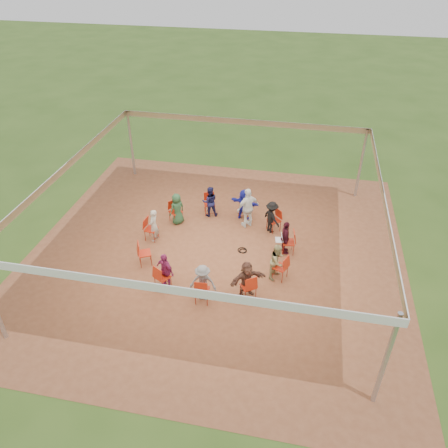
% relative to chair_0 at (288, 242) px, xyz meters
% --- Properties ---
extents(ground, '(80.00, 80.00, 0.00)m').
position_rel_chair_0_xyz_m(ground, '(-2.47, -0.46, -0.45)').
color(ground, '#325019').
rests_on(ground, ground).
extents(dirt_patch, '(13.00, 13.00, 0.00)m').
position_rel_chair_0_xyz_m(dirt_patch, '(-2.47, -0.46, -0.44)').
color(dirt_patch, brown).
rests_on(dirt_patch, ground).
extents(tent, '(10.33, 10.33, 3.00)m').
position_rel_chair_0_xyz_m(tent, '(-2.47, -0.46, 1.92)').
color(tent, '#B2B2B7').
rests_on(tent, ground).
extents(chair_0, '(0.51, 0.49, 0.90)m').
position_rel_chair_0_xyz_m(chair_0, '(0.00, 0.00, 0.00)').
color(chair_0, red).
rests_on(chair_0, ground).
extents(chair_1, '(0.61, 0.61, 0.90)m').
position_rel_chair_0_xyz_m(chair_1, '(-0.64, 1.26, 0.00)').
color(chair_1, red).
rests_on(chair_1, ground).
extents(chair_2, '(0.51, 0.53, 0.90)m').
position_rel_chair_0_xyz_m(chair_2, '(-1.86, 1.98, 0.00)').
color(chair_2, red).
rests_on(chair_2, ground).
extents(chair_3, '(0.54, 0.55, 0.90)m').
position_rel_chair_0_xyz_m(chair_3, '(-3.27, 1.92, 0.00)').
color(chair_3, red).
rests_on(chair_3, ground).
extents(chair_4, '(0.61, 0.60, 0.90)m').
position_rel_chair_0_xyz_m(chair_4, '(-4.43, 1.11, 0.00)').
color(chair_4, red).
rests_on(chair_4, ground).
extents(chair_5, '(0.48, 0.46, 0.90)m').
position_rel_chair_0_xyz_m(chair_5, '(-4.97, -0.20, 0.00)').
color(chair_5, red).
rests_on(chair_5, ground).
extents(chair_6, '(0.58, 0.57, 0.90)m').
position_rel_chair_0_xyz_m(chair_6, '(-4.71, -1.59, 0.00)').
color(chair_6, red).
rests_on(chair_6, ground).
extents(chair_7, '(0.58, 0.59, 0.90)m').
position_rel_chair_0_xyz_m(chair_7, '(-3.74, -2.62, 0.00)').
color(chair_7, red).
rests_on(chair_7, ground).
extents(chair_8, '(0.44, 0.46, 0.90)m').
position_rel_chair_0_xyz_m(chair_8, '(-2.37, -2.97, 0.00)').
color(chair_8, red).
rests_on(chair_8, ground).
extents(chair_9, '(0.60, 0.60, 0.90)m').
position_rel_chair_0_xyz_m(chair_9, '(-1.03, -2.51, 0.00)').
color(chair_9, red).
rests_on(chair_9, ground).
extents(chair_10, '(0.57, 0.56, 0.90)m').
position_rel_chair_0_xyz_m(chair_10, '(-0.14, -1.41, 0.00)').
color(chair_10, red).
rests_on(chair_10, ground).
extents(person_seated_0, '(0.51, 0.80, 1.27)m').
position_rel_chair_0_xyz_m(person_seated_0, '(-0.12, -0.02, 0.19)').
color(person_seated_0, '#3E101C').
rests_on(person_seated_0, ground).
extents(person_seated_1, '(0.86, 0.88, 1.27)m').
position_rel_chair_0_xyz_m(person_seated_1, '(-0.73, 1.18, 0.19)').
color(person_seated_1, black).
rests_on(person_seated_1, ground).
extents(person_seated_2, '(1.25, 0.72, 1.27)m').
position_rel_chair_0_xyz_m(person_seated_2, '(-1.89, 1.86, 0.19)').
color(person_seated_2, '#1B20A1').
rests_on(person_seated_2, ground).
extents(person_seated_3, '(0.70, 0.54, 1.27)m').
position_rel_chair_0_xyz_m(person_seated_3, '(-3.23, 1.81, 0.19)').
color(person_seated_3, '#171941').
rests_on(person_seated_3, ground).
extents(person_seated_4, '(0.66, 0.70, 1.27)m').
position_rel_chair_0_xyz_m(person_seated_4, '(-4.34, 1.03, 0.19)').
color(person_seated_4, '#264E2E').
rests_on(person_seated_4, ground).
extents(person_seated_5, '(0.35, 0.49, 1.27)m').
position_rel_chair_0_xyz_m(person_seated_5, '(-4.85, -0.21, 0.19)').
color(person_seated_5, '#B1AC9C').
rests_on(person_seated_5, ground).
extents(person_seated_6, '(0.84, 0.71, 1.27)m').
position_rel_chair_0_xyz_m(person_seated_6, '(-3.68, -2.52, 0.19)').
color(person_seated_6, '#97275E').
rests_on(person_seated_6, ground).
extents(person_seated_7, '(0.84, 0.44, 1.27)m').
position_rel_chair_0_xyz_m(person_seated_7, '(-2.37, -2.85, 0.19)').
color(person_seated_7, slate).
rests_on(person_seated_7, ground).
extents(person_seated_8, '(1.22, 1.04, 1.27)m').
position_rel_chair_0_xyz_m(person_seated_8, '(-1.10, -2.42, 0.19)').
color(person_seated_8, brown).
rests_on(person_seated_8, ground).
extents(person_seated_9, '(0.56, 0.71, 1.27)m').
position_rel_chair_0_xyz_m(person_seated_9, '(-0.26, -1.36, 0.19)').
color(person_seated_9, '#958C59').
rests_on(person_seated_9, ground).
extents(standing_person, '(1.03, 0.99, 1.62)m').
position_rel_chair_0_xyz_m(standing_person, '(-1.65, 1.38, 0.36)').
color(standing_person, white).
rests_on(standing_person, ground).
extents(cable_coil, '(0.37, 0.37, 0.03)m').
position_rel_chair_0_xyz_m(cable_coil, '(-1.57, -0.23, -0.43)').
color(cable_coil, black).
rests_on(cable_coil, ground).
extents(laptop, '(0.33, 0.38, 0.23)m').
position_rel_chair_0_xyz_m(laptop, '(-0.27, -0.05, 0.16)').
color(laptop, '#B7B7BC').
rests_on(laptop, ground).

